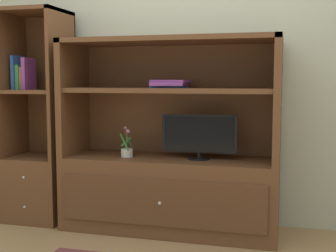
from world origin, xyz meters
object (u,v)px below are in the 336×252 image
Objects in this scene: tv_monitor at (199,135)px; bookshelf_tall at (39,153)px; potted_plant at (127,151)px; media_console at (170,171)px; magazine_stack at (171,84)px; upright_book_row at (24,75)px.

bookshelf_tall is at bearing 179.13° from tv_monitor.
tv_monitor is 0.33× the size of bookshelf_tall.
bookshelf_tall is (-0.80, 0.06, -0.06)m from potted_plant.
media_console reaches higher than magazine_stack.
upright_book_row is (-1.48, 0.01, 0.46)m from tv_monitor.
potted_plant is 0.62m from magazine_stack.
media_console is at bearing 129.69° from magazine_stack.
upright_book_row reaches higher than potted_plant.
tv_monitor is 1.64× the size of magazine_stack.
media_console is 2.89× the size of tv_monitor.
magazine_stack is 1.26m from upright_book_row.
bookshelf_tall reaches higher than magazine_stack.
magazine_stack is (-0.22, 0.01, 0.39)m from tv_monitor.
bookshelf_tall is at bearing 175.61° from potted_plant.
potted_plant is 1.09m from upright_book_row.
upright_book_row is (-0.12, -0.01, 0.65)m from bookshelf_tall.
potted_plant is at bearing -170.22° from media_console.
potted_plant is 0.85× the size of upright_book_row.
magazine_stack is at bearing 7.69° from potted_plant.
media_console reaches higher than potted_plant.
bookshelf_tall is at bearing 5.82° from upright_book_row.
upright_book_row is (-1.25, -0.01, 0.74)m from media_console.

